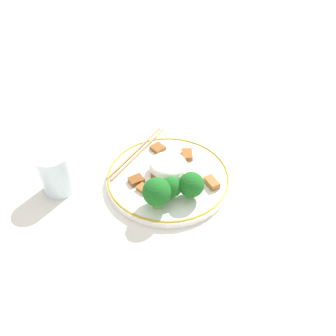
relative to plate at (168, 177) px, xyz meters
The scene contains 15 objects.
ground_plane 0.01m from the plate, ahead, with size 3.00×3.00×0.00m, color silver.
plate is the anchor object (origin of this frame).
rice_mound 0.03m from the plate, 11.80° to the right, with size 0.08×0.08×0.04m.
broccoli_back_left 0.10m from the plate, 167.37° to the left, with size 0.06×0.06×0.07m.
broccoli_back_center 0.07m from the plate, behind, with size 0.04×0.04×0.05m.
broccoli_back_right 0.09m from the plate, 143.37° to the right, with size 0.05×0.05×0.06m.
meat_near_front 0.07m from the plate, 108.50° to the left, with size 0.04×0.04×0.01m.
meat_near_left 0.09m from the plate, 16.42° to the left, with size 0.04×0.04×0.01m.
meat_near_right 0.03m from the plate, 35.19° to the left, with size 0.03×0.03×0.01m.
meat_near_back 0.07m from the plate, 132.56° to the left, with size 0.03×0.03×0.01m.
meat_on_rice_edge 0.08m from the plate, 33.94° to the right, with size 0.04×0.03×0.01m.
meat_mid_left 0.10m from the plate, 107.81° to the right, with size 0.04×0.03×0.01m.
meat_mid_right 0.02m from the plate, 125.26° to the left, with size 0.04×0.04×0.01m.
chopsticks 0.10m from the plate, 44.13° to the left, with size 0.19×0.12×0.01m.
drinking_glass 0.23m from the plate, 97.34° to the left, with size 0.06×0.06×0.09m.
Camera 1 is at (-0.51, -0.01, 0.49)m, focal length 35.00 mm.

